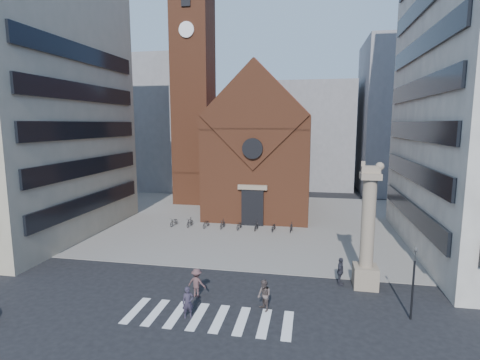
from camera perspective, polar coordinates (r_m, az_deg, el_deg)
name	(u,v)px	position (r m, az deg, el deg)	size (l,w,h in m)	color
ground	(213,294)	(25.84, -4.17, -16.91)	(120.00, 120.00, 0.00)	black
piazza	(255,221)	(43.40, 2.34, -6.21)	(46.00, 30.00, 0.05)	gray
zebra_crossing	(209,317)	(23.13, -4.80, -20.14)	(10.20, 3.20, 0.01)	white
church	(263,148)	(48.04, 3.47, 4.85)	(12.00, 16.65, 18.00)	brown
campanile	(194,90)	(53.21, -7.08, 13.53)	(5.50, 5.50, 31.20)	brown
building_left	(2,104)	(44.36, -32.51, 9.71)	(18.00, 20.00, 26.00)	tan
bg_block_left	(161,124)	(67.75, -12.01, 8.33)	(16.00, 14.00, 22.00)	gray
bg_block_mid	(311,136)	(67.54, 10.77, 6.67)	(14.00, 12.00, 18.00)	gray
bg_block_right	(413,118)	(66.44, 24.92, 8.58)	(16.00, 14.00, 24.00)	gray
lion_column	(367,238)	(26.92, 18.84, -8.41)	(1.63, 1.60, 8.68)	gray
traffic_light	(413,281)	(23.98, 24.90, -13.84)	(0.13, 0.16, 4.30)	black
pedestrian_0	(188,302)	(22.86, -7.93, -17.99)	(0.67, 0.44, 1.84)	#2D2737
pedestrian_1	(264,296)	(23.41, 3.70, -17.17)	(0.92, 0.72, 1.90)	#544743
pedestrian_2	(340,271)	(27.54, 15.05, -13.30)	(1.15, 0.48, 1.96)	#2C2B34
pedestrian_3	(197,283)	(25.19, -6.61, -15.29)	(1.22, 0.70, 1.89)	#4E3434
scooter_0	(174,222)	(41.73, -10.03, -6.29)	(0.58, 1.66, 0.87)	black
scooter_1	(190,222)	(41.12, -7.65, -6.39)	(0.45, 1.61, 0.97)	black
scooter_2	(206,223)	(40.61, -5.20, -6.61)	(0.58, 1.66, 0.87)	black
scooter_3	(223,224)	(40.15, -2.68, -6.69)	(0.45, 1.61, 0.97)	black
scooter_4	(239,225)	(39.79, -0.11, -6.89)	(0.58, 1.66, 0.87)	black
scooter_5	(256,226)	(39.48, 2.50, -6.95)	(0.45, 1.61, 0.97)	black
scooter_6	(274,227)	(39.29, 5.15, -7.13)	(0.58, 1.66, 0.87)	black
scooter_7	(291,227)	(39.15, 7.82, -7.16)	(0.45, 1.61, 0.97)	black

